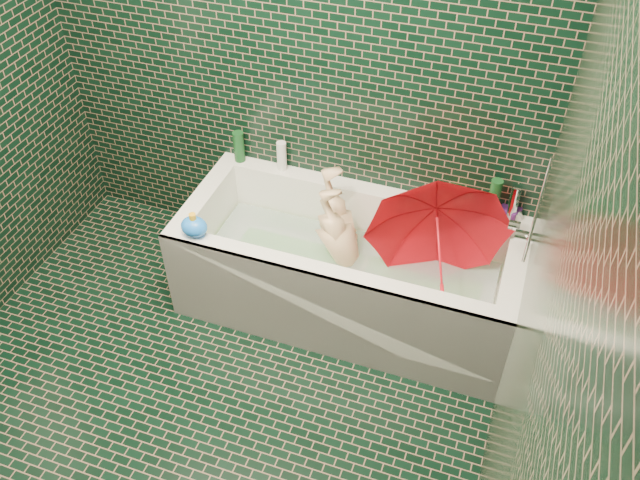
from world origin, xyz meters
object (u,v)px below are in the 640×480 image
(bathtub, at_px, (347,278))
(rubber_duck, at_px, (454,198))
(umbrella, at_px, (439,250))
(bath_toy, at_px, (194,226))
(child, at_px, (346,255))

(bathtub, bearing_deg, rubber_duck, 38.72)
(umbrella, height_order, bath_toy, umbrella)
(rubber_duck, bearing_deg, umbrella, -83.70)
(child, bearing_deg, umbrella, 68.16)
(bath_toy, bearing_deg, umbrella, 1.29)
(umbrella, xyz_separation_m, rubber_duck, (-0.01, 0.36, 0.03))
(child, relative_size, rubber_duck, 7.43)
(bathtub, height_order, bath_toy, bath_toy)
(rubber_duck, bearing_deg, child, -143.94)
(umbrella, distance_m, bath_toy, 1.17)
(child, height_order, umbrella, umbrella)
(child, distance_m, umbrella, 0.55)
(bathtub, height_order, child, bathtub)
(bathtub, distance_m, umbrella, 0.57)
(bathtub, relative_size, child, 1.80)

